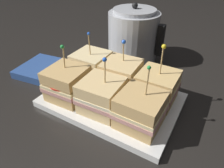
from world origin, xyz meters
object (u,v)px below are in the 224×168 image
sandwich_back_left (92,66)px  sandwich_front_center (102,96)px  sandwich_back_right (157,87)px  napkin_stack (44,69)px  sandwich_front_right (140,110)px  sandwich_front_left (67,83)px  kettle_steel (133,36)px  sandwich_back_center (121,76)px  serving_platter (112,100)px

sandwich_back_left → sandwich_front_center: bearing=-44.7°
sandwich_back_right → napkin_stack: 0.39m
sandwich_front_center → sandwich_front_right: bearing=-0.4°
sandwich_back_left → sandwich_front_left: bearing=-91.7°
sandwich_front_left → kettle_steel: size_ratio=0.71×
sandwich_front_left → napkin_stack: 0.20m
kettle_steel → napkin_stack: 0.33m
sandwich_back_left → kettle_steel: 0.22m
sandwich_back_left → kettle_steel: kettle_steel is taller
napkin_stack → sandwich_back_center: bearing=5.4°
sandwich_front_right → napkin_stack: (-0.38, 0.07, -0.05)m
sandwich_back_center → sandwich_back_right: sandwich_back_right is taller
serving_platter → sandwich_front_center: (0.00, -0.05, 0.05)m
sandwich_front_left → kettle_steel: (0.04, 0.32, 0.03)m
kettle_steel → sandwich_back_right: bearing=-51.4°
napkin_stack → sandwich_front_left: bearing=-23.5°
sandwich_back_right → kettle_steel: bearing=128.6°
serving_platter → sandwich_back_center: size_ratio=2.42×
sandwich_front_right → sandwich_back_center: size_ratio=1.03×
sandwich_front_left → sandwich_front_center: sandwich_front_left is taller
sandwich_back_left → sandwich_back_center: bearing=-1.0°
sandwich_front_right → serving_platter: bearing=153.7°
napkin_stack → sandwich_back_left: bearing=8.9°
sandwich_back_left → sandwich_back_center: sandwich_back_left is taller
sandwich_back_left → napkin_stack: (-0.18, -0.03, -0.05)m
sandwich_back_right → kettle_steel: 0.27m
serving_platter → sandwich_front_right: bearing=-26.3°
serving_platter → sandwich_front_left: 0.13m
sandwich_back_left → sandwich_back_right: size_ratio=0.95×
sandwich_front_center → kettle_steel: 0.32m
sandwich_front_left → sandwich_front_center: (0.11, 0.00, -0.00)m
sandwich_front_left → sandwich_back_left: size_ratio=0.97×
sandwich_front_left → sandwich_front_right: (0.21, 0.00, -0.00)m
sandwich_front_left → serving_platter: bearing=27.4°
kettle_steel → sandwich_back_left: bearing=-99.4°
sandwich_front_center → napkin_stack: 0.30m
serving_platter → kettle_steel: kettle_steel is taller
napkin_stack → sandwich_front_center: bearing=-14.4°
kettle_steel → sandwich_back_center: bearing=-73.0°
serving_platter → sandwich_front_left: bearing=-152.6°
sandwich_back_left → sandwich_back_center: 0.10m
serving_platter → napkin_stack: 0.28m
sandwich_back_center → kettle_steel: bearing=107.0°
sandwich_back_center → sandwich_back_left: bearing=179.0°
sandwich_front_left → sandwich_front_right: bearing=1.0°
sandwich_back_left → sandwich_back_center: (0.10, -0.00, 0.00)m
sandwich_back_center → sandwich_front_right: bearing=-44.5°
serving_platter → sandwich_back_right: (0.10, 0.05, 0.05)m
sandwich_front_right → napkin_stack: sandwich_front_right is taller
sandwich_front_center → sandwich_back_right: 0.14m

